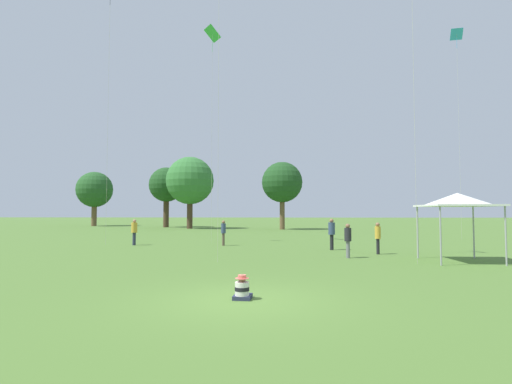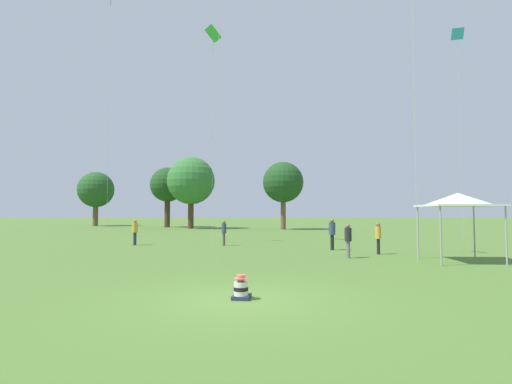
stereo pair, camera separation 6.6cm
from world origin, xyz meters
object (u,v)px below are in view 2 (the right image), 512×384
Objects in this scene: canopy_tent at (458,200)px; distant_tree_3 at (168,185)px; person_standing_2 at (348,237)px; distant_tree_2 at (191,181)px; distant_tree_1 at (96,190)px; distant_tree_0 at (283,183)px; kite_3 at (458,45)px; person_standing_3 at (224,230)px; seated_toddler at (241,289)px; person_standing_4 at (332,231)px; kite_1 at (213,40)px; person_standing_1 at (378,235)px; person_standing_0 at (135,230)px.

distant_tree_3 reaches higher than canopy_tent.
person_standing_2 is 36.71m from distant_tree_2.
canopy_tent is 0.36× the size of distant_tree_1.
kite_3 is at bearing -53.33° from distant_tree_0.
person_standing_3 is at bearing -68.02° from distant_tree_3.
canopy_tent is (8.94, 8.06, 2.48)m from seated_toddler.
person_standing_2 is 22.25m from kite_3.
person_standing_4 is at bearing -119.11° from person_standing_2.
distant_tree_0 is at bearing -4.37° from kite_1.
person_standing_2 is 0.19× the size of distant_tree_0.
person_standing_1 is 0.19× the size of distant_tree_0.
distant_tree_1 reaches higher than person_standing_1.
distant_tree_3 is at bearing 112.26° from seated_toddler.
kite_1 is (-3.88, 18.82, 14.79)m from seated_toddler.
person_standing_0 is 40.57m from distant_tree_1.
person_standing_4 is at bearing -114.76° from kite_1.
distant_tree_2 is (-6.75, 23.54, -8.69)m from kite_1.
distant_tree_0 is (-7.33, 32.28, 3.20)m from canopy_tent.
person_standing_0 reaches higher than seated_toddler.
kite_1 reaches higher than person_standing_4.
person_standing_0 is 14.49m from person_standing_2.
person_standing_1 is 2.59m from person_standing_2.
distant_tree_2 is at bearing 25.94° from kite_1.
person_standing_2 is at bearing -85.07° from distant_tree_0.
person_standing_2 is 0.99× the size of person_standing_3.
kite_3 reaches higher than person_standing_2.
distant_tree_0 is (-2.68, 31.10, 4.95)m from person_standing_2.
person_standing_4 is 32.98m from distant_tree_2.
canopy_tent is 33.26m from distant_tree_0.
canopy_tent is at bearing -77.21° from distant_tree_0.
seated_toddler is 0.07× the size of distant_tree_3.
person_standing_4 is at bearing -163.41° from person_standing_0.
person_standing_1 is 1.00× the size of person_standing_3.
seated_toddler is at bearing 61.08° from person_standing_4.
person_standing_4 is 49.85m from distant_tree_1.
person_standing_3 is 28.09m from distant_tree_2.
person_standing_2 is (4.29, 9.25, 0.73)m from seated_toddler.
seated_toddler is at bearing -75.91° from distant_tree_2.
seated_toddler is 0.38× the size of person_standing_1.
person_standing_4 is at bearing 92.79° from kite_3.
kite_3 reaches higher than distant_tree_0.
kite_1 is (-12.81, 10.76, 12.31)m from canopy_tent.
seated_toddler is at bearing -120.76° from person_standing_1.
seated_toddler is 44.10m from distant_tree_2.
kite_3 is (9.18, 10.87, 14.57)m from person_standing_1.
distant_tree_2 is at bearing -146.38° from person_standing_3.
distant_tree_3 reaches higher than person_standing_4.
person_standing_2 is 0.90× the size of person_standing_4.
kite_1 reaches higher than distant_tree_0.
distant_tree_2 is at bearing 17.21° from kite_3.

